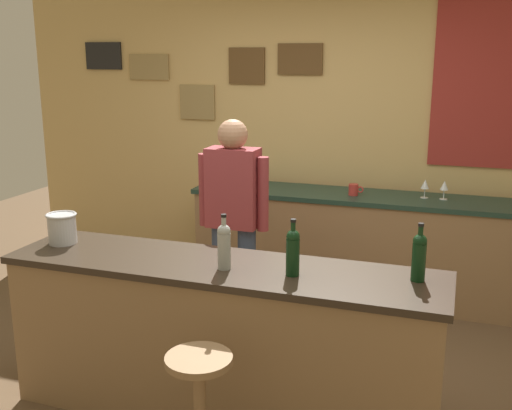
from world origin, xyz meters
TOP-DOWN VIEW (x-y plane):
  - ground_plane at (0.00, 0.00)m, footprint 10.00×10.00m
  - back_wall at (0.02, 2.03)m, footprint 6.00×0.09m
  - bar_counter at (0.00, -0.40)m, footprint 2.48×0.60m
  - side_counter at (0.40, 1.65)m, footprint 2.81×0.56m
  - bartender at (-0.28, 0.53)m, footprint 0.52×0.21m
  - bar_stool at (0.13, -1.00)m, footprint 0.32×0.32m
  - wine_bottle_a at (0.05, -0.46)m, footprint 0.07×0.07m
  - wine_bottle_b at (0.42, -0.44)m, footprint 0.07×0.07m
  - wine_bottle_c at (1.05, -0.31)m, footprint 0.07×0.07m
  - ice_bucket at (-1.06, -0.36)m, footprint 0.19×0.19m
  - wine_glass_a at (-0.83, 1.71)m, footprint 0.07×0.07m
  - wine_glass_b at (-0.57, 1.69)m, footprint 0.07×0.07m
  - wine_glass_c at (-0.45, 1.62)m, footprint 0.07×0.07m
  - wine_glass_d at (0.95, 1.70)m, footprint 0.07×0.07m
  - wine_glass_e at (1.10, 1.69)m, footprint 0.07×0.07m
  - coffee_mug at (0.38, 1.61)m, footprint 0.12×0.08m

SIDE VIEW (x-z plane):
  - ground_plane at x=0.00m, z-range 0.00..0.00m
  - side_counter at x=0.40m, z-range 0.00..0.90m
  - bar_stool at x=0.13m, z-range 0.12..0.80m
  - bar_counter at x=0.00m, z-range 0.00..0.92m
  - bartender at x=-0.28m, z-range 0.13..1.75m
  - coffee_mug at x=0.38m, z-range 0.90..1.00m
  - wine_glass_a at x=-0.83m, z-range 0.93..1.09m
  - wine_glass_b at x=-0.57m, z-range 0.93..1.09m
  - wine_glass_c at x=-0.45m, z-range 0.93..1.09m
  - wine_glass_d at x=0.95m, z-range 0.93..1.09m
  - wine_glass_e at x=1.10m, z-range 0.93..1.09m
  - ice_bucket at x=-1.06m, z-range 0.92..1.11m
  - wine_bottle_a at x=0.05m, z-range 0.90..1.21m
  - wine_bottle_b at x=0.42m, z-range 0.90..1.21m
  - wine_bottle_c at x=1.05m, z-range 0.90..1.21m
  - back_wall at x=0.02m, z-range 0.02..2.82m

